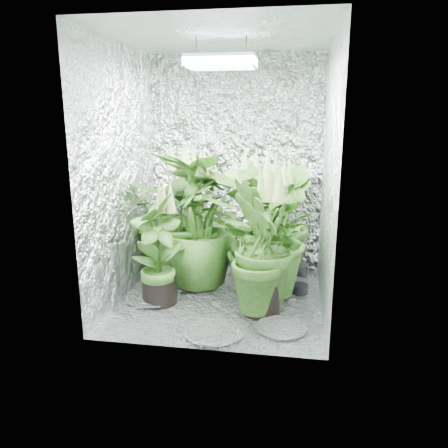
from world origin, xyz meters
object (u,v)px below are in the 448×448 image
plant_d (198,223)px  plant_g (263,248)px  grow_lamp (221,62)px  plant_a (181,215)px  plant_b (254,220)px  plant_e (264,237)px  plant_f (158,250)px  plant_c (283,222)px  circulation_fan (297,276)px

plant_d → plant_g: size_ratio=1.10×
grow_lamp → plant_d: grow_lamp is taller
plant_a → plant_b: plant_a is taller
plant_b → plant_e: plant_b is taller
grow_lamp → plant_d: 1.30m
plant_e → plant_g: size_ratio=1.11×
plant_g → plant_b: bearing=100.6°
plant_d → plant_f: (-0.23, -0.40, -0.13)m
plant_e → plant_c: bearing=77.1°
plant_g → plant_c: bearing=81.8°
plant_c → circulation_fan: size_ratio=3.15×
grow_lamp → plant_f: grow_lamp is taller
plant_b → circulation_fan: bearing=-35.3°
plant_a → plant_e: size_ratio=1.01×
plant_g → circulation_fan: bearing=58.9°
plant_d → circulation_fan: bearing=-1.7°
plant_b → plant_e: bearing=-74.2°
plant_g → circulation_fan: plant_g is taller
grow_lamp → plant_e: bearing=10.6°
plant_b → plant_f: 0.95m
plant_a → plant_e: plant_a is taller
plant_g → plant_f: bearing=176.1°
plant_b → plant_c: 0.28m
plant_g → circulation_fan: (0.26, 0.43, -0.36)m
plant_c → plant_e: bearing=-102.9°
plant_f → plant_g: (0.82, -0.05, 0.07)m
plant_g → plant_a: bearing=140.8°
plant_c → plant_d: bearing=-152.7°
plant_d → circulation_fan: (0.85, -0.02, -0.42)m
grow_lamp → plant_b: 1.39m
plant_g → plant_d: bearing=141.8°
plant_c → plant_f: plant_c is taller
grow_lamp → circulation_fan: (0.60, 0.23, -1.68)m
plant_f → plant_a: bearing=86.3°
grow_lamp → circulation_fan: bearing=20.7°
plant_e → plant_g: (0.01, -0.27, -0.01)m
plant_d → plant_f: size_ratio=1.24×
plant_d → circulation_fan: size_ratio=3.46×
grow_lamp → plant_b: size_ratio=0.42×
grow_lamp → plant_c: bearing=53.2°
plant_c → grow_lamp: bearing=-126.8°
plant_d → plant_c: bearing=27.3°
circulation_fan → plant_f: bearing=-146.6°
grow_lamp → plant_a: bearing=135.5°
plant_c → circulation_fan: 0.55m
plant_a → plant_g: (0.78, -0.64, -0.08)m
plant_a → plant_b: size_ratio=1.04×
plant_a → plant_f: 0.60m
grow_lamp → plant_a: 1.38m
plant_g → circulation_fan: size_ratio=3.14×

